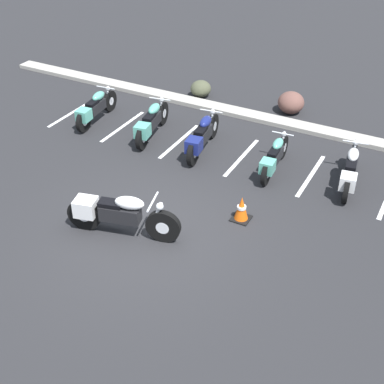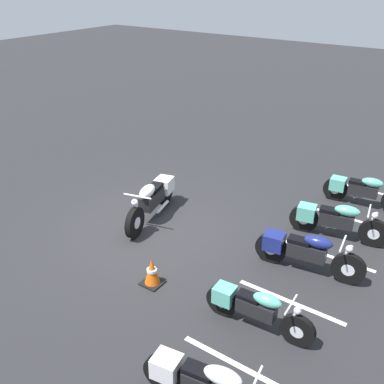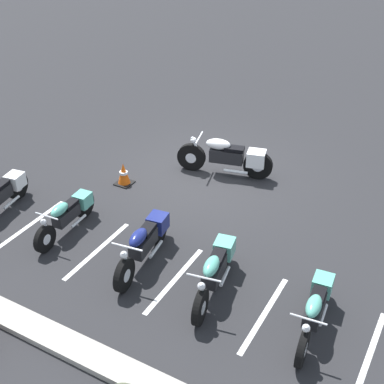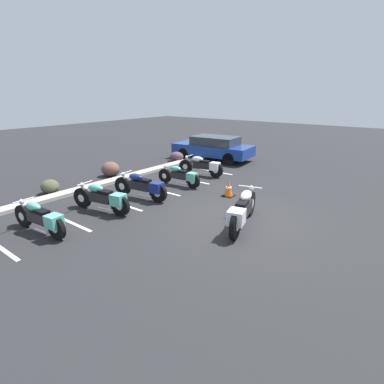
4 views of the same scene
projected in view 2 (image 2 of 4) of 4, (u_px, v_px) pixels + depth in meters
The scene contains 13 objects.
ground at pixel (151, 229), 10.62m from camera, with size 60.00×60.00×0.00m, color #262628.
motorcycle_white_featured at pixel (153, 198), 10.92m from camera, with size 2.39×0.94×0.96m.
parked_bike_0 at pixel (361, 190), 11.49m from camera, with size 0.60×2.08×0.82m.
parked_bike_1 at pixel (333, 219), 10.11m from camera, with size 0.75×2.17×0.86m.
parked_bike_2 at pixel (304, 251), 8.98m from camera, with size 0.70×2.22×0.87m.
parked_bike_3 at pixel (253, 307), 7.57m from camera, with size 0.55×1.97×0.78m.
parked_bike_4 at pixel (205, 384), 6.14m from camera, with size 0.70×2.15×0.85m.
traffic_cone at pixel (152, 272), 8.68m from camera, with size 0.40×0.40×0.57m.
stall_line_0 at pixel (374, 192), 12.36m from camera, with size 0.10×2.10×0.00m, color white.
stall_line_1 at pixel (353, 220), 11.01m from camera, with size 0.10×2.10×0.00m, color white.
stall_line_2 at pixel (326, 255), 9.66m from camera, with size 0.10×2.10×0.00m, color white.
stall_line_3 at pixel (290, 302), 8.31m from camera, with size 0.10×2.10×0.00m, color white.
stall_line_4 at pixel (241, 367), 6.96m from camera, with size 0.10×2.10×0.00m, color white.
Camera 2 is at (6.86, 6.05, 5.56)m, focal length 42.00 mm.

